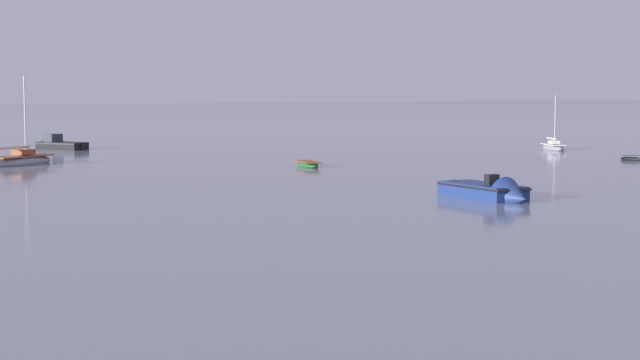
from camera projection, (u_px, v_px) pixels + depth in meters
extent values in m
cube|color=navy|center=(482.00, 193.00, 61.45)|extent=(2.38, 5.70, 1.12)
cone|color=navy|center=(515.00, 198.00, 58.85)|extent=(2.25, 1.78, 2.24)
cube|color=black|center=(483.00, 186.00, 61.36)|extent=(2.43, 5.83, 0.12)
cube|color=black|center=(492.00, 180.00, 60.61)|extent=(0.75, 0.50, 0.62)
cube|color=black|center=(454.00, 187.00, 63.86)|extent=(0.45, 0.35, 0.80)
ellipsoid|color=gray|center=(21.00, 162.00, 88.10)|extent=(6.98, 5.63, 1.20)
cube|color=brown|center=(21.00, 156.00, 88.06)|extent=(5.99, 4.87, 0.12)
cube|color=brown|center=(23.00, 152.00, 88.34)|extent=(2.05, 1.91, 0.43)
cylinder|color=#B7BABF|center=(25.00, 115.00, 88.32)|extent=(0.12, 0.12, 6.58)
cylinder|color=beige|center=(13.00, 148.00, 87.23)|extent=(3.32, 2.31, 0.24)
ellipsoid|color=gray|center=(553.00, 148.00, 109.84)|extent=(3.70, 5.50, 0.91)
cube|color=silver|center=(553.00, 144.00, 109.81)|extent=(3.22, 4.71, 0.09)
cube|color=silver|center=(554.00, 142.00, 109.53)|extent=(1.36, 1.54, 0.33)
cylinder|color=#B7BABF|center=(555.00, 120.00, 109.11)|extent=(0.09, 0.09, 5.02)
cylinder|color=beige|center=(551.00, 138.00, 110.42)|extent=(1.38, 2.72, 0.18)
ellipsoid|color=#23602D|center=(308.00, 165.00, 86.04)|extent=(2.09, 4.15, 0.63)
cube|color=brown|center=(308.00, 162.00, 86.02)|extent=(2.01, 3.83, 0.08)
cube|color=brown|center=(308.00, 163.00, 86.03)|extent=(1.25, 0.48, 0.06)
cube|color=black|center=(62.00, 147.00, 110.04)|extent=(4.73, 5.74, 1.06)
cone|color=black|center=(42.00, 146.00, 111.40)|extent=(2.69, 2.55, 2.12)
cube|color=#33383F|center=(62.00, 143.00, 110.03)|extent=(4.84, 5.87, 0.12)
cube|color=#33383F|center=(53.00, 138.00, 110.58)|extent=(2.10, 1.98, 0.82)
cube|color=#384751|center=(48.00, 137.00, 110.88)|extent=(1.52, 1.10, 0.65)
cube|color=black|center=(81.00, 146.00, 108.75)|extent=(0.53, 0.50, 0.75)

